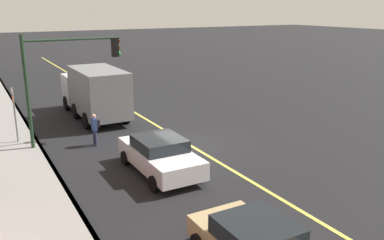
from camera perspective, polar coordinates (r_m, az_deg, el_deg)
name	(u,v)px	position (r m, az deg, el deg)	size (l,w,h in m)	color
ground	(186,143)	(19.91, -0.78, -3.28)	(200.00, 200.00, 0.00)	black
sidewalk_slab	(12,173)	(17.78, -23.88, -6.80)	(80.00, 3.17, 0.15)	gray
curb_edge	(52,166)	(17.94, -19.09, -6.10)	(80.00, 0.16, 0.15)	slate
lane_stripe_center	(186,143)	(19.91, -0.78, -3.27)	(80.00, 0.16, 0.01)	#D8CC4C
car_white	(160,155)	(16.31, -4.51, -4.87)	(4.48, 2.08, 1.47)	silver
truck_gray	(95,91)	(24.80, -13.44, 3.94)	(6.98, 2.53, 3.03)	silver
pedestrian_with_backpack	(95,127)	(19.90, -13.46, -1.02)	(0.38, 0.38, 1.56)	#262D4C
traffic_light_mast	(66,69)	(19.76, -17.21, 6.87)	(0.28, 4.53, 5.30)	#1E3823
street_sign_post	(14,111)	(21.04, -23.63, 1.14)	(0.60, 0.08, 2.83)	slate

